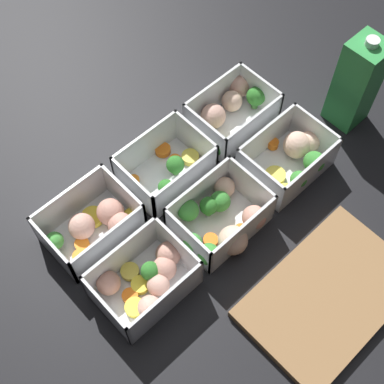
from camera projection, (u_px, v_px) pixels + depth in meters
ground_plane at (192, 200)px, 0.97m from camera, size 4.00×4.00×0.00m
container_near_left at (231, 111)px, 1.03m from camera, size 0.18×0.14×0.08m
container_near_center at (168, 168)px, 0.97m from camera, size 0.16×0.12×0.08m
container_near_right at (95, 224)px, 0.91m from camera, size 0.17×0.12×0.08m
container_far_left at (292, 159)px, 0.98m from camera, size 0.18×0.12×0.08m
container_far_center at (221, 220)px, 0.91m from camera, size 0.16×0.15×0.08m
container_far_right at (147, 279)px, 0.86m from camera, size 0.17×0.13×0.08m
juice_carton at (356, 83)px, 0.98m from camera, size 0.07×0.07×0.20m
cutting_board at (328, 295)px, 0.87m from camera, size 0.28×0.18×0.02m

